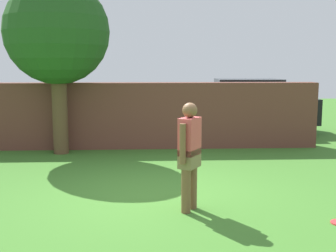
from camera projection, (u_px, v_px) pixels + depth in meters
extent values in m
plane|color=#3D7528|center=(158.00, 196.00, 7.04)|extent=(40.00, 40.00, 0.00)
cube|color=brown|center=(96.00, 116.00, 10.98)|extent=(11.50, 0.50, 1.71)
cylinder|color=brown|center=(60.00, 108.00, 10.29)|extent=(0.37, 0.37, 2.25)
sphere|color=#23511E|center=(57.00, 32.00, 10.03)|extent=(2.49, 2.49, 2.49)
cylinder|color=brown|center=(186.00, 185.00, 6.19)|extent=(0.14, 0.14, 0.85)
cylinder|color=brown|center=(192.00, 181.00, 6.38)|extent=(0.14, 0.14, 0.85)
cube|color=olive|center=(189.00, 158.00, 6.23)|extent=(0.37, 0.42, 0.28)
cube|color=#CC4C4C|center=(190.00, 136.00, 6.19)|extent=(0.37, 0.42, 0.55)
sphere|color=brown|center=(190.00, 110.00, 6.13)|extent=(0.22, 0.22, 0.22)
cylinder|color=brown|center=(183.00, 144.00, 6.00)|extent=(0.09, 0.09, 0.58)
cylinder|color=brown|center=(196.00, 139.00, 6.39)|extent=(0.09, 0.09, 0.58)
cube|color=black|center=(247.00, 110.00, 13.59)|extent=(4.26, 1.87, 0.80)
cube|color=#1E2328|center=(248.00, 88.00, 13.49)|extent=(2.06, 1.58, 0.60)
cylinder|color=black|center=(282.00, 119.00, 14.50)|extent=(0.65, 0.25, 0.64)
cylinder|color=black|center=(297.00, 126.00, 12.82)|extent=(0.65, 0.25, 0.64)
cylinder|color=black|center=(202.00, 119.00, 14.47)|extent=(0.65, 0.25, 0.64)
cylinder|color=black|center=(207.00, 126.00, 12.79)|extent=(0.65, 0.25, 0.64)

